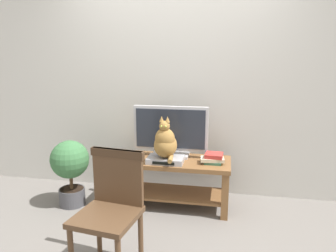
{
  "coord_description": "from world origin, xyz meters",
  "views": [
    {
      "loc": [
        0.58,
        -2.58,
        1.57
      ],
      "look_at": [
        0.0,
        0.48,
        0.89
      ],
      "focal_mm": 33.78,
      "sensor_mm": 36.0,
      "label": 1
    }
  ],
  "objects_px": {
    "tv_stand": "(169,173)",
    "media_box": "(166,160)",
    "tv": "(171,131)",
    "wooden_chair": "(112,202)",
    "cat": "(165,142)",
    "potted_plant": "(70,166)",
    "book_stack": "(213,158)"
  },
  "relations": [
    {
      "from": "tv_stand",
      "to": "book_stack",
      "type": "xyz_separation_m",
      "value": [
        0.46,
        -0.04,
        0.21
      ]
    },
    {
      "from": "tv_stand",
      "to": "wooden_chair",
      "type": "bearing_deg",
      "value": -101.96
    },
    {
      "from": "cat",
      "to": "book_stack",
      "type": "distance_m",
      "value": 0.51
    },
    {
      "from": "tv_stand",
      "to": "book_stack",
      "type": "height_order",
      "value": "book_stack"
    },
    {
      "from": "tv_stand",
      "to": "potted_plant",
      "type": "relative_size",
      "value": 1.8
    },
    {
      "from": "book_stack",
      "to": "potted_plant",
      "type": "relative_size",
      "value": 0.34
    },
    {
      "from": "tv_stand",
      "to": "media_box",
      "type": "xyz_separation_m",
      "value": [
        -0.02,
        -0.1,
        0.19
      ]
    },
    {
      "from": "cat",
      "to": "wooden_chair",
      "type": "distance_m",
      "value": 1.01
    },
    {
      "from": "media_box",
      "to": "book_stack",
      "type": "bearing_deg",
      "value": 8.06
    },
    {
      "from": "tv_stand",
      "to": "media_box",
      "type": "distance_m",
      "value": 0.21
    },
    {
      "from": "tv_stand",
      "to": "book_stack",
      "type": "bearing_deg",
      "value": -4.58
    },
    {
      "from": "tv",
      "to": "cat",
      "type": "bearing_deg",
      "value": -93.6
    },
    {
      "from": "tv_stand",
      "to": "tv",
      "type": "distance_m",
      "value": 0.45
    },
    {
      "from": "tv",
      "to": "wooden_chair",
      "type": "distance_m",
      "value": 1.24
    },
    {
      "from": "tv",
      "to": "media_box",
      "type": "relative_size",
      "value": 2.18
    },
    {
      "from": "cat",
      "to": "book_stack",
      "type": "relative_size",
      "value": 1.74
    },
    {
      "from": "media_box",
      "to": "tv_stand",
      "type": "bearing_deg",
      "value": 81.61
    },
    {
      "from": "tv_stand",
      "to": "wooden_chair",
      "type": "relative_size",
      "value": 1.43
    },
    {
      "from": "wooden_chair",
      "to": "cat",
      "type": "bearing_deg",
      "value": 77.42
    },
    {
      "from": "media_box",
      "to": "book_stack",
      "type": "height_order",
      "value": "book_stack"
    },
    {
      "from": "book_stack",
      "to": "potted_plant",
      "type": "height_order",
      "value": "potted_plant"
    },
    {
      "from": "potted_plant",
      "to": "book_stack",
      "type": "bearing_deg",
      "value": 5.63
    },
    {
      "from": "cat",
      "to": "potted_plant",
      "type": "height_order",
      "value": "cat"
    },
    {
      "from": "cat",
      "to": "wooden_chair",
      "type": "height_order",
      "value": "cat"
    },
    {
      "from": "tv",
      "to": "media_box",
      "type": "height_order",
      "value": "tv"
    },
    {
      "from": "tv_stand",
      "to": "potted_plant",
      "type": "distance_m",
      "value": 1.05
    },
    {
      "from": "book_stack",
      "to": "media_box",
      "type": "bearing_deg",
      "value": -171.94
    },
    {
      "from": "cat",
      "to": "wooden_chair",
      "type": "relative_size",
      "value": 0.48
    },
    {
      "from": "tv",
      "to": "potted_plant",
      "type": "height_order",
      "value": "tv"
    },
    {
      "from": "book_stack",
      "to": "tv",
      "type": "bearing_deg",
      "value": 162.47
    },
    {
      "from": "tv_stand",
      "to": "tv",
      "type": "height_order",
      "value": "tv"
    },
    {
      "from": "tv",
      "to": "wooden_chair",
      "type": "xyz_separation_m",
      "value": [
        -0.23,
        -1.19,
        -0.27
      ]
    }
  ]
}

